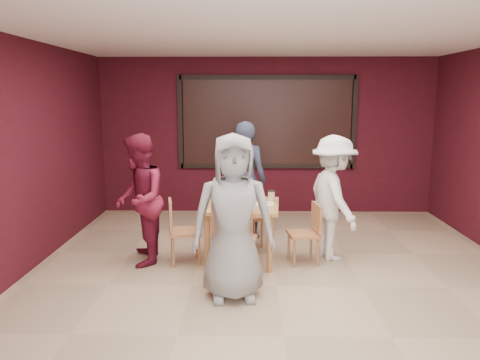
{
  "coord_description": "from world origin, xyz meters",
  "views": [
    {
      "loc": [
        -0.32,
        -4.98,
        2.12
      ],
      "look_at": [
        -0.43,
        0.84,
        1.07
      ],
      "focal_mm": 35.0,
      "sensor_mm": 36.0,
      "label": 1
    }
  ],
  "objects_px": {
    "chair_back": "(245,212)",
    "diner_back": "(245,180)",
    "diner_left": "(139,200)",
    "chair_front": "(234,237)",
    "chair_left": "(179,228)",
    "diner_front": "(233,218)",
    "diner_right": "(333,198)",
    "chair_right": "(308,230)",
    "dining_table": "(241,211)"
  },
  "relations": [
    {
      "from": "chair_back",
      "to": "diner_back",
      "type": "height_order",
      "value": "diner_back"
    },
    {
      "from": "diner_left",
      "to": "chair_front",
      "type": "bearing_deg",
      "value": 54.02
    },
    {
      "from": "chair_left",
      "to": "diner_front",
      "type": "distance_m",
      "value": 1.33
    },
    {
      "from": "diner_back",
      "to": "diner_right",
      "type": "bearing_deg",
      "value": 154.71
    },
    {
      "from": "chair_right",
      "to": "diner_front",
      "type": "xyz_separation_m",
      "value": [
        -0.92,
        -1.08,
        0.44
      ]
    },
    {
      "from": "chair_back",
      "to": "chair_left",
      "type": "distance_m",
      "value": 1.15
    },
    {
      "from": "dining_table",
      "to": "diner_back",
      "type": "distance_m",
      "value": 1.08
    },
    {
      "from": "diner_front",
      "to": "chair_back",
      "type": "bearing_deg",
      "value": 80.31
    },
    {
      "from": "chair_left",
      "to": "diner_front",
      "type": "xyz_separation_m",
      "value": [
        0.72,
        -1.04,
        0.41
      ]
    },
    {
      "from": "diner_back",
      "to": "diner_left",
      "type": "distance_m",
      "value": 1.76
    },
    {
      "from": "diner_back",
      "to": "dining_table",
      "type": "bearing_deg",
      "value": 101.29
    },
    {
      "from": "diner_front",
      "to": "diner_right",
      "type": "xyz_separation_m",
      "value": [
        1.26,
        1.26,
        -0.06
      ]
    },
    {
      "from": "chair_left",
      "to": "chair_front",
      "type": "bearing_deg",
      "value": -41.29
    },
    {
      "from": "chair_right",
      "to": "diner_front",
      "type": "distance_m",
      "value": 1.49
    },
    {
      "from": "chair_right",
      "to": "chair_back",
      "type": "bearing_deg",
      "value": 136.93
    },
    {
      "from": "chair_front",
      "to": "diner_front",
      "type": "height_order",
      "value": "diner_front"
    },
    {
      "from": "diner_front",
      "to": "diner_back",
      "type": "height_order",
      "value": "diner_back"
    },
    {
      "from": "dining_table",
      "to": "diner_left",
      "type": "distance_m",
      "value": 1.3
    },
    {
      "from": "chair_left",
      "to": "diner_left",
      "type": "xyz_separation_m",
      "value": [
        -0.5,
        -0.02,
        0.36
      ]
    },
    {
      "from": "dining_table",
      "to": "chair_back",
      "type": "bearing_deg",
      "value": 85.68
    },
    {
      "from": "chair_back",
      "to": "diner_left",
      "type": "relative_size",
      "value": 0.5
    },
    {
      "from": "diner_right",
      "to": "chair_right",
      "type": "bearing_deg",
      "value": 102.55
    },
    {
      "from": "chair_back",
      "to": "diner_right",
      "type": "distance_m",
      "value": 1.33
    },
    {
      "from": "chair_back",
      "to": "diner_left",
      "type": "xyz_separation_m",
      "value": [
        -1.33,
        -0.81,
        0.36
      ]
    },
    {
      "from": "chair_front",
      "to": "diner_left",
      "type": "height_order",
      "value": "diner_left"
    },
    {
      "from": "chair_back",
      "to": "dining_table",
      "type": "bearing_deg",
      "value": -94.32
    },
    {
      "from": "chair_front",
      "to": "diner_back",
      "type": "bearing_deg",
      "value": 86.53
    },
    {
      "from": "chair_back",
      "to": "diner_front",
      "type": "height_order",
      "value": "diner_front"
    },
    {
      "from": "diner_left",
      "to": "chair_back",
      "type": "bearing_deg",
      "value": 111.99
    },
    {
      "from": "chair_left",
      "to": "diner_right",
      "type": "xyz_separation_m",
      "value": [
        1.98,
        0.22,
        0.35
      ]
    },
    {
      "from": "chair_back",
      "to": "chair_right",
      "type": "height_order",
      "value": "chair_back"
    },
    {
      "from": "dining_table",
      "to": "diner_front",
      "type": "bearing_deg",
      "value": -93.03
    },
    {
      "from": "diner_back",
      "to": "diner_right",
      "type": "distance_m",
      "value": 1.49
    },
    {
      "from": "dining_table",
      "to": "diner_back",
      "type": "height_order",
      "value": "diner_back"
    },
    {
      "from": "dining_table",
      "to": "chair_back",
      "type": "height_order",
      "value": "dining_table"
    },
    {
      "from": "diner_left",
      "to": "chair_right",
      "type": "bearing_deg",
      "value": 82.16
    },
    {
      "from": "chair_left",
      "to": "diner_left",
      "type": "bearing_deg",
      "value": -177.82
    },
    {
      "from": "chair_front",
      "to": "diner_right",
      "type": "relative_size",
      "value": 0.59
    },
    {
      "from": "chair_front",
      "to": "diner_back",
      "type": "xyz_separation_m",
      "value": [
        0.11,
        1.78,
        0.34
      ]
    },
    {
      "from": "diner_front",
      "to": "chair_left",
      "type": "bearing_deg",
      "value": 118.54
    },
    {
      "from": "chair_back",
      "to": "diner_right",
      "type": "xyz_separation_m",
      "value": [
        1.14,
        -0.58,
        0.34
      ]
    },
    {
      "from": "chair_left",
      "to": "chair_right",
      "type": "height_order",
      "value": "chair_left"
    },
    {
      "from": "diner_front",
      "to": "diner_left",
      "type": "height_order",
      "value": "diner_front"
    },
    {
      "from": "chair_left",
      "to": "chair_right",
      "type": "bearing_deg",
      "value": 1.29
    },
    {
      "from": "diner_right",
      "to": "diner_front",
      "type": "bearing_deg",
      "value": 119.28
    },
    {
      "from": "diner_left",
      "to": "diner_back",
      "type": "bearing_deg",
      "value": 122.07
    },
    {
      "from": "diner_back",
      "to": "diner_front",
      "type": "bearing_deg",
      "value": 100.88
    },
    {
      "from": "chair_left",
      "to": "chair_back",
      "type": "bearing_deg",
      "value": 43.54
    },
    {
      "from": "chair_back",
      "to": "diner_back",
      "type": "xyz_separation_m",
      "value": [
        -0.01,
        0.35,
        0.41
      ]
    },
    {
      "from": "chair_front",
      "to": "chair_left",
      "type": "bearing_deg",
      "value": 138.71
    }
  ]
}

